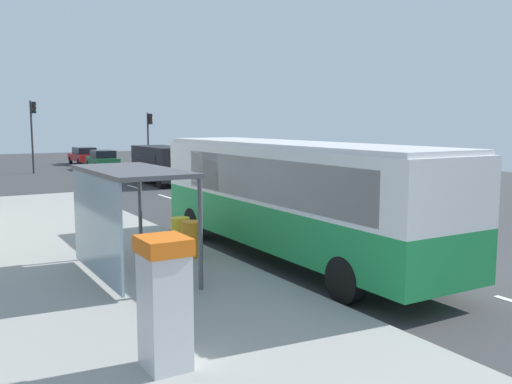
{
  "coord_description": "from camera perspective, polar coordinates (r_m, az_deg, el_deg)",
  "views": [
    {
      "loc": [
        -10.21,
        -12.28,
        3.74
      ],
      "look_at": [
        -1.0,
        3.11,
        1.5
      ],
      "focal_mm": 39.22,
      "sensor_mm": 36.0,
      "label": 1
    }
  ],
  "objects": [
    {
      "name": "ticket_machine",
      "position": [
        8.31,
        -9.31,
        -10.97
      ],
      "size": [
        0.66,
        0.76,
        1.94
      ],
      "color": "silver",
      "rests_on": "sidewalk_platform"
    },
    {
      "name": "recycling_bin_orange",
      "position": [
        15.03,
        -6.66,
        -4.77
      ],
      "size": [
        0.52,
        0.52,
        0.95
      ],
      "primitive_type": "cylinder",
      "color": "orange",
      "rests_on": "sidewalk_platform"
    },
    {
      "name": "sidewalk_platform",
      "position": [
        15.22,
        -15.6,
        -7.02
      ],
      "size": [
        6.2,
        30.0,
        0.18
      ],
      "primitive_type": "cube",
      "color": "#999993",
      "rests_on": "ground"
    },
    {
      "name": "lane_stripe_seg_1",
      "position": [
        15.83,
        11.68,
        -6.67
      ],
      "size": [
        0.16,
        2.2,
        0.01
      ],
      "primitive_type": "cube",
      "color": "silver",
      "rests_on": "ground"
    },
    {
      "name": "traffic_light_near_side",
      "position": [
        45.68,
        -10.84,
        6.09
      ],
      "size": [
        0.49,
        0.28,
        4.51
      ],
      "color": "#2D2D2D",
      "rests_on": "ground"
    },
    {
      "name": "lane_stripe_seg_4",
      "position": [
        28.53,
        -9.12,
        -0.5
      ],
      "size": [
        0.16,
        2.2,
        0.01
      ],
      "primitive_type": "cube",
      "color": "silver",
      "rests_on": "ground"
    },
    {
      "name": "white_van",
      "position": [
        34.23,
        -9.58,
        3.0
      ],
      "size": [
        2.06,
        5.21,
        2.3
      ],
      "color": "black",
      "rests_on": "ground"
    },
    {
      "name": "sedan_near",
      "position": [
        52.63,
        -17.14,
        3.58
      ],
      "size": [
        1.89,
        4.42,
        1.52
      ],
      "color": "#A51919",
      "rests_on": "ground"
    },
    {
      "name": "lane_stripe_seg_5",
      "position": [
        33.19,
        -12.34,
        0.49
      ],
      "size": [
        0.16,
        2.2,
        0.01
      ],
      "primitive_type": "cube",
      "color": "silver",
      "rests_on": "ground"
    },
    {
      "name": "lane_stripe_seg_3",
      "position": [
        24.0,
        -4.67,
        -1.86
      ],
      "size": [
        0.16,
        2.2,
        0.01
      ],
      "primitive_type": "cube",
      "color": "silver",
      "rests_on": "ground"
    },
    {
      "name": "traffic_light_far_side",
      "position": [
        44.26,
        -21.81,
        6.32
      ],
      "size": [
        0.49,
        0.28,
        5.32
      ],
      "color": "#2D2D2D",
      "rests_on": "ground"
    },
    {
      "name": "bus",
      "position": [
        15.16,
        3.48,
        -0.08
      ],
      "size": [
        2.61,
        11.03,
        3.21
      ],
      "color": "#1E8C47",
      "rests_on": "ground"
    },
    {
      "name": "bus_shelter",
      "position": [
        13.15,
        -13.87,
        -0.26
      ],
      "size": [
        1.8,
        4.0,
        2.5
      ],
      "color": "#4C4C51",
      "rests_on": "sidewalk_platform"
    },
    {
      "name": "recycling_bin_yellow",
      "position": [
        15.66,
        -7.71,
        -4.31
      ],
      "size": [
        0.52,
        0.52,
        0.95
      ],
      "primitive_type": "cylinder",
      "color": "yellow",
      "rests_on": "sidewalk_platform"
    },
    {
      "name": "lane_stripe_seg_7",
      "position": [
        42.75,
        -16.63,
        1.8
      ],
      "size": [
        0.16,
        2.2,
        0.01
      ],
      "primitive_type": "cube",
      "color": "silver",
      "rests_on": "ground"
    },
    {
      "name": "sedan_far",
      "position": [
        46.8,
        -15.37,
        3.24
      ],
      "size": [
        2.01,
        4.48,
        1.52
      ],
      "color": "#195933",
      "rests_on": "ground"
    },
    {
      "name": "ground_plane",
      "position": [
        28.44,
        -9.59,
        -0.58
      ],
      "size": [
        56.0,
        92.0,
        0.04
      ],
      "primitive_type": "cube",
      "color": "#38383A"
    },
    {
      "name": "lane_stripe_seg_6",
      "position": [
        37.94,
        -14.75,
        1.23
      ],
      "size": [
        0.16,
        2.2,
        0.01
      ],
      "primitive_type": "cube",
      "color": "silver",
      "rests_on": "ground"
    },
    {
      "name": "lane_stripe_seg_2",
      "position": [
        19.71,
        1.79,
        -3.81
      ],
      "size": [
        0.16,
        2.2,
        0.01
      ],
      "primitive_type": "cube",
      "color": "silver",
      "rests_on": "ground"
    }
  ]
}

